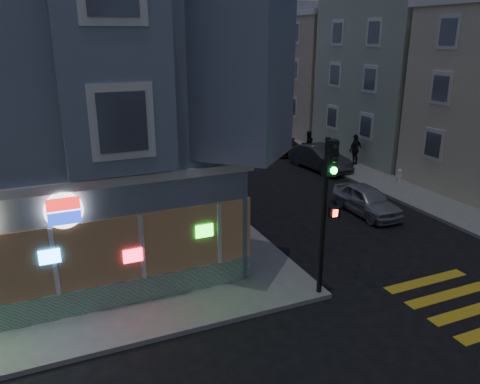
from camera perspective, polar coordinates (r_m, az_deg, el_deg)
ground at (r=12.52m, az=4.41°, el=-20.03°), size 120.00×120.00×0.00m
sidewalk_ne at (r=42.72m, az=17.73°, el=7.28°), size 24.00×42.00×0.15m
row_house_b at (r=34.58m, az=21.75°, el=13.33°), size 12.00×8.60×10.50m
row_house_c at (r=41.52m, az=12.75°, el=13.78°), size 12.00×8.60×9.00m
row_house_d at (r=49.04m, az=6.49°, el=15.66°), size 12.00×8.60×10.50m
utility_pole at (r=36.74m, az=3.87°, el=13.84°), size 2.20×0.30×9.00m
street_tree_near at (r=42.31m, az=0.30°, el=13.33°), size 3.00×3.00×5.30m
street_tree_far at (r=49.71m, az=-3.51°, el=14.08°), size 3.00×3.00×5.30m
pedestrian_a at (r=31.10m, az=8.29°, el=5.79°), size 0.96×0.81×1.74m
pedestrian_b at (r=29.81m, az=13.87°, el=5.04°), size 1.20×0.76×1.90m
parked_car_a at (r=22.13m, az=15.18°, el=-0.94°), size 1.60×3.86×1.31m
parked_car_b at (r=28.87m, az=9.73°, el=4.15°), size 2.04×4.62×1.47m
parked_car_c at (r=33.24m, az=4.87°, el=6.12°), size 2.40×4.82×1.34m
parked_car_d at (r=42.83m, az=-1.98°, el=9.08°), size 2.63×5.45×1.50m
traffic_signal at (r=13.78m, az=10.67°, el=-0.05°), size 0.62×0.55×4.92m
fire_hydrant at (r=26.97m, az=18.84°, el=1.96°), size 0.43×0.25×0.75m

